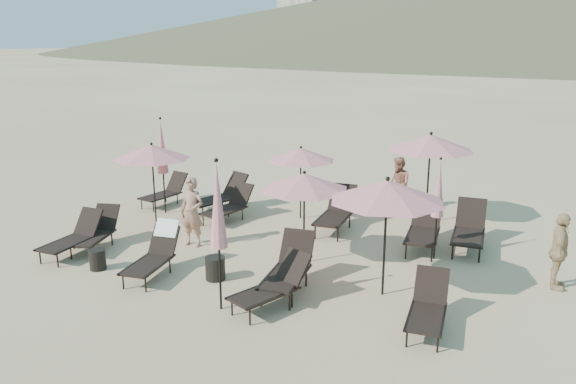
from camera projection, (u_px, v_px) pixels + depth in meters
The scene contains 27 objects.
ground at pixel (243, 292), 11.06m from camera, with size 800.00×800.00×0.00m, color #D6BA8C.
hotel_skyline at pixel (387, 2), 277.79m from camera, with size 109.00×82.00×55.00m.
lounger_0 at pixel (73, 236), 12.91m from camera, with size 0.77×1.68×0.93m.
lounger_1 at pixel (96, 231), 13.29m from camera, with size 1.10×1.70×0.92m.
lounger_2 at pixel (155, 252), 11.77m from camera, with size 0.94×1.74×1.03m.
lounger_3 at pixel (273, 285), 10.32m from camera, with size 1.08×1.73×0.93m.
lounger_4 at pixel (289, 267), 11.02m from camera, with size 1.02×1.89×1.03m.
lounger_5 at pixel (428, 307), 9.53m from camera, with size 0.84×1.62×0.89m.
lounger_6 at pixel (165, 191), 16.88m from camera, with size 0.72×1.61×0.90m.
lounger_7 at pixel (221, 195), 16.23m from camera, with size 1.17×1.93×1.04m.
lounger_8 at pixel (229, 205), 15.36m from camera, with size 0.81×1.69×0.94m.
lounger_9 at pixel (336, 212), 14.60m from camera, with size 0.96×1.93×1.07m.
lounger_10 at pixel (424, 228), 13.32m from camera, with size 0.99×1.91×1.05m.
lounger_11 at pixel (469, 229), 13.26m from camera, with size 0.96×1.92×1.06m.
umbrella_open_0 at pixel (152, 152), 14.84m from camera, with size 2.06×2.06×2.21m.
umbrella_open_1 at pixel (304, 182), 12.07m from camera, with size 1.95×1.95×2.10m.
umbrella_open_2 at pixel (387, 191), 10.41m from camera, with size 2.20×2.20×2.37m.
umbrella_open_3 at pixel (301, 154), 15.23m from camera, with size 1.91×1.91×2.05m.
umbrella_open_4 at pixel (431, 143), 14.77m from camera, with size 2.32×2.32×2.49m.
umbrella_closed_0 at pixel (218, 206), 9.85m from camera, with size 0.33×0.33×2.84m.
umbrella_closed_1 at pixel (439, 189), 12.33m from camera, with size 0.28×0.28×2.35m.
umbrella_closed_2 at pixel (162, 147), 15.69m from camera, with size 0.32×0.32×2.77m.
side_table_0 at pixel (98, 259), 12.11m from camera, with size 0.35×0.35×0.44m, color black.
side_table_1 at pixel (215, 268), 11.59m from camera, with size 0.41×0.41×0.49m, color black.
beachgoer_a at pixel (192, 212), 13.38m from camera, with size 0.61×0.40×1.68m, color #A6725A.
beachgoer_b at pixel (398, 184), 16.19m from camera, with size 0.77×0.60×1.59m, color #AF745A.
beachgoer_c at pixel (559, 251), 11.03m from camera, with size 0.92×0.38×1.56m, color tan.
Camera 1 is at (5.72, -8.47, 4.76)m, focal length 35.00 mm.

